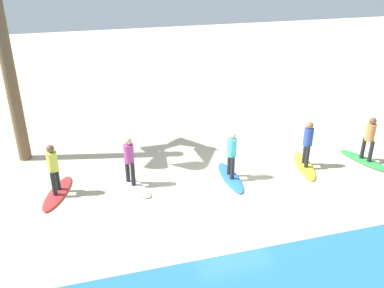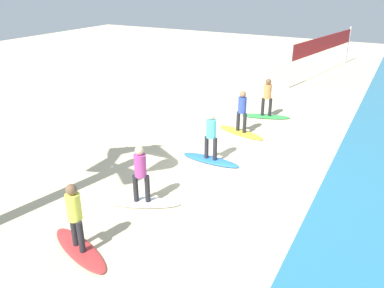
# 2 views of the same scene
# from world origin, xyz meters

# --- Properties ---
(ground_plane) EXTENTS (60.00, 60.00, 0.00)m
(ground_plane) POSITION_xyz_m (0.00, 0.00, 0.00)
(ground_plane) COLOR beige
(surfboard_green) EXTENTS (1.18, 2.17, 0.09)m
(surfboard_green) POSITION_xyz_m (-5.45, -0.44, 0.04)
(surfboard_green) COLOR green
(surfboard_green) RESTS_ON ground
(surfer_green) EXTENTS (0.32, 0.44, 1.64)m
(surfer_green) POSITION_xyz_m (-5.45, -0.44, 1.04)
(surfer_green) COLOR #232328
(surfer_green) RESTS_ON surfboard_green
(surfboard_yellow) EXTENTS (1.11, 2.17, 0.09)m
(surfboard_yellow) POSITION_xyz_m (-3.13, -0.68, 0.04)
(surfboard_yellow) COLOR yellow
(surfboard_yellow) RESTS_ON ground
(surfer_yellow) EXTENTS (0.32, 0.45, 1.64)m
(surfer_yellow) POSITION_xyz_m (-3.13, -0.68, 1.04)
(surfer_yellow) COLOR #232328
(surfer_yellow) RESTS_ON surfboard_yellow
(surfboard_blue) EXTENTS (0.62, 2.12, 0.09)m
(surfboard_blue) POSITION_xyz_m (-0.30, -0.63, 0.04)
(surfboard_blue) COLOR blue
(surfboard_blue) RESTS_ON ground
(surfer_blue) EXTENTS (0.32, 0.46, 1.64)m
(surfer_blue) POSITION_xyz_m (-0.30, -0.63, 1.04)
(surfer_blue) COLOR #232328
(surfer_blue) RESTS_ON surfboard_blue
(surfboard_white) EXTENTS (1.39, 2.14, 0.09)m
(surfboard_white) POSITION_xyz_m (2.99, -1.09, 0.04)
(surfboard_white) COLOR white
(surfboard_white) RESTS_ON ground
(surfer_white) EXTENTS (0.32, 0.43, 1.64)m
(surfer_white) POSITION_xyz_m (2.99, -1.09, 1.04)
(surfer_white) COLOR #232328
(surfer_white) RESTS_ON surfboard_white
(surfboard_red) EXTENTS (1.22, 2.17, 0.09)m
(surfboard_red) POSITION_xyz_m (5.31, -1.18, 0.04)
(surfboard_red) COLOR red
(surfboard_red) RESTS_ON ground
(surfer_red) EXTENTS (0.32, 0.44, 1.64)m
(surfer_red) POSITION_xyz_m (5.31, -1.18, 1.04)
(surfer_red) COLOR #232328
(surfer_red) RESTS_ON surfboard_red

